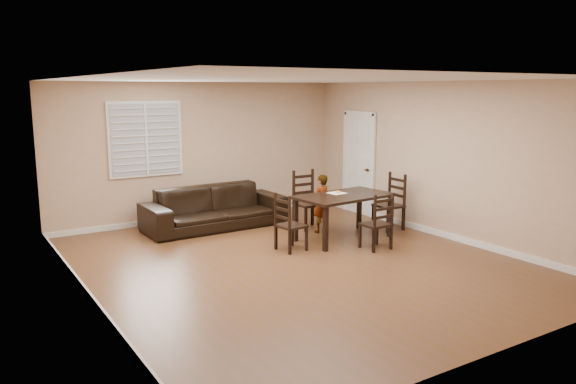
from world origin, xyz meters
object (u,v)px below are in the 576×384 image
object	(u,v)px
chair_far	(380,225)
chair_left	(286,225)
donut	(338,192)
dining_table	(344,200)
child	(321,204)
sofa	(215,208)
chair_near	(305,201)
chair_right	(394,204)

from	to	relation	value
chair_far	chair_left	size ratio (longest dim) A/B	1.00
chair_far	donut	size ratio (longest dim) A/B	9.20
chair_far	donut	xyz separation A→B (m)	(-0.06, 1.06, 0.38)
chair_far	dining_table	bearing A→B (deg)	-85.78
child	sofa	distance (m)	2.00
chair_left	sofa	xyz separation A→B (m)	(-0.29, 2.04, -0.04)
chair_near	chair_left	distance (m)	1.66
chair_right	donut	world-z (taller)	chair_right
chair_right	sofa	bearing A→B (deg)	-122.86
chair_near	chair_far	bearing A→B (deg)	-85.96
chair_left	donut	size ratio (longest dim) A/B	9.19
donut	dining_table	bearing A→B (deg)	-91.31
child	chair_right	bearing A→B (deg)	147.27
chair_far	sofa	bearing A→B (deg)	-60.23
chair_far	child	bearing A→B (deg)	-85.52
donut	sofa	size ratio (longest dim) A/B	0.04
chair_near	sofa	world-z (taller)	chair_near
chair_near	donut	world-z (taller)	chair_near
chair_far	child	xyz separation A→B (m)	(-0.12, 1.47, 0.10)
donut	sofa	xyz separation A→B (m)	(-1.55, 1.74, -0.42)
chair_near	child	bearing A→B (deg)	-86.67
chair_right	child	world-z (taller)	child
chair_near	chair_right	bearing A→B (deg)	-36.43
dining_table	chair_right	bearing A→B (deg)	-0.45
chair_near	chair_right	xyz separation A→B (m)	(1.33, -0.97, -0.02)
chair_far	chair_left	xyz separation A→B (m)	(-1.32, 0.76, -0.00)
chair_near	chair_far	xyz separation A→B (m)	(0.15, -1.94, -0.07)
dining_table	sofa	bearing A→B (deg)	123.70
chair_near	chair_left	xyz separation A→B (m)	(-1.17, -1.18, -0.07)
dining_table	sofa	xyz separation A→B (m)	(-1.54, 1.92, -0.31)
chair_right	child	size ratio (longest dim) A/B	0.99
chair_right	dining_table	bearing A→B (deg)	-85.06
donut	chair_far	bearing A→B (deg)	-86.61
chair_near	sofa	xyz separation A→B (m)	(-1.46, 0.86, -0.11)
sofa	child	bearing A→B (deg)	-42.83
chair_near	sofa	distance (m)	1.70
chair_left	chair_right	distance (m)	2.51
donut	chair_near	bearing A→B (deg)	95.69
dining_table	chair_near	bearing A→B (deg)	89.43
chair_far	chair_right	distance (m)	1.53
dining_table	chair_far	world-z (taller)	chair_far
chair_left	chair_right	size ratio (longest dim) A/B	0.90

